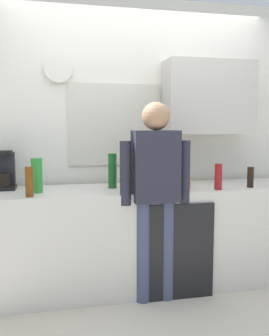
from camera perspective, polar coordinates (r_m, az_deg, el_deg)
ground_plane at (r=3.20m, az=3.16°, el=-19.72°), size 8.00×8.00×0.00m
kitchen_counter at (r=3.30m, az=1.81°, el=-10.61°), size 3.04×0.64×0.88m
dishwasher_panel at (r=3.07m, az=7.22°, el=-12.85°), size 0.56×0.02×0.79m
back_wall_assembly at (r=3.57m, az=1.54°, el=5.53°), size 4.64×0.42×2.60m
coffee_maker at (r=3.31m, az=-19.71°, el=-0.57°), size 0.20×0.20×0.33m
bottle_dark_sauce at (r=3.36m, az=17.59°, el=-1.36°), size 0.06×0.06×0.18m
bottle_green_wine at (r=3.17m, az=-3.46°, el=-0.44°), size 0.07×0.07×0.30m
bottle_amber_beer at (r=2.88m, az=-16.06°, el=-2.07°), size 0.06×0.06×0.23m
bottle_red_vinegar at (r=3.16m, az=12.90°, el=-1.33°), size 0.06×0.06×0.22m
bottle_clear_soda at (r=3.04m, az=-14.95°, el=-1.11°), size 0.09×0.09×0.28m
cup_white_mug at (r=3.23m, az=1.60°, el=-2.14°), size 0.08×0.08×0.09m
mixing_bowl at (r=3.23m, az=6.80°, el=-2.30°), size 0.22×0.22×0.08m
person_at_sink at (r=2.91m, az=3.27°, el=-2.68°), size 0.57×0.22×1.60m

